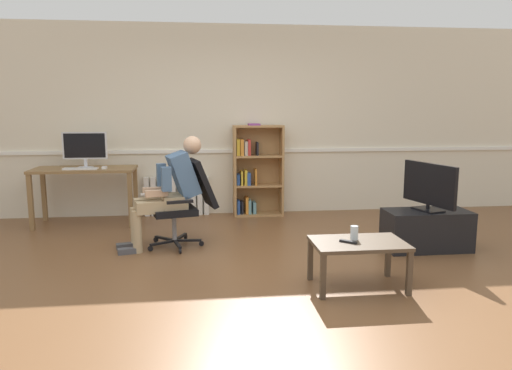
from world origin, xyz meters
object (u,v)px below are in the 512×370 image
(keyboard, at_px, (80,169))
(bookshelf, at_px, (255,172))
(drinking_glass, at_px, (354,233))
(computer_mouse, at_px, (105,168))
(spare_remote, at_px, (348,242))
(tv_screen, at_px, (429,186))
(imac_monitor, at_px, (85,147))
(computer_desk, at_px, (85,176))
(tv_stand, at_px, (426,230))
(person_seated, at_px, (170,189))
(radiator, at_px, (177,196))
(coffee_table, at_px, (358,247))
(office_chair, at_px, (187,200))

(keyboard, height_order, bookshelf, bookshelf)
(drinking_glass, bearing_deg, computer_mouse, 136.22)
(drinking_glass, relative_size, spare_remote, 0.81)
(tv_screen, distance_m, drinking_glass, 1.49)
(imac_monitor, bearing_deg, computer_desk, -94.33)
(tv_stand, distance_m, spare_remote, 1.60)
(keyboard, relative_size, computer_mouse, 4.28)
(tv_screen, relative_size, spare_remote, 5.10)
(computer_mouse, bearing_deg, bookshelf, 11.67)
(person_seated, relative_size, spare_remote, 8.24)
(keyboard, relative_size, drinking_glass, 3.51)
(radiator, bearing_deg, coffee_table, -60.86)
(keyboard, distance_m, computer_mouse, 0.30)
(computer_desk, distance_m, keyboard, 0.18)
(computer_mouse, bearing_deg, spare_remote, -45.66)
(tv_screen, height_order, drinking_glass, tv_screen)
(person_seated, xyz_separation_m, spare_remote, (1.58, -1.45, -0.24))
(person_seated, relative_size, drinking_glass, 10.13)
(imac_monitor, distance_m, tv_stand, 4.40)
(imac_monitor, bearing_deg, spare_remote, -44.77)
(person_seated, xyz_separation_m, drinking_glass, (1.66, -1.37, -0.18))
(radiator, height_order, drinking_glass, radiator)
(radiator, xyz_separation_m, spare_remote, (1.58, -3.05, 0.14))
(bookshelf, bearing_deg, tv_stand, -48.92)
(imac_monitor, relative_size, bookshelf, 0.44)
(keyboard, height_order, computer_mouse, computer_mouse)
(coffee_table, relative_size, spare_remote, 5.29)
(imac_monitor, height_order, drinking_glass, imac_monitor)
(computer_desk, bearing_deg, tv_stand, -22.32)
(person_seated, bearing_deg, coffee_table, 35.97)
(imac_monitor, height_order, office_chair, imac_monitor)
(keyboard, xyz_separation_m, tv_stand, (3.99, -1.49, -0.55))
(tv_screen, xyz_separation_m, drinking_glass, (-1.13, -0.94, -0.24))
(tv_stand, bearing_deg, drinking_glass, -140.35)
(office_chair, distance_m, spare_remote, 2.05)
(drinking_glass, bearing_deg, bookshelf, 100.80)
(bookshelf, height_order, tv_stand, bookshelf)
(office_chair, relative_size, person_seated, 0.79)
(computer_mouse, height_order, bookshelf, bookshelf)
(person_seated, distance_m, tv_screen, 2.83)
(keyboard, distance_m, drinking_glass, 3.76)
(drinking_glass, bearing_deg, office_chair, 136.24)
(person_seated, bearing_deg, office_chair, 90.00)
(bookshelf, height_order, drinking_glass, bookshelf)
(computer_mouse, relative_size, office_chair, 0.10)
(tv_stand, bearing_deg, spare_remote, -139.80)
(computer_mouse, relative_size, radiator, 0.11)
(tv_screen, bearing_deg, computer_mouse, 52.85)
(radiator, height_order, person_seated, person_seated)
(bookshelf, distance_m, office_chair, 1.73)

